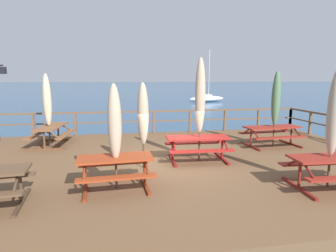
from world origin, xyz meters
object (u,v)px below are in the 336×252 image
Objects in this scene: picnic_table_back_left at (51,131)px; picnic_table_front_left at (198,143)px; picnic_table_front_right at (332,165)px; patio_umbrella_short_front at (115,123)px; picnic_table_mid_left at (272,132)px; patio_umbrella_tall_front at (200,96)px; patio_umbrella_tall_back_right at (276,99)px; patio_umbrella_short_mid at (143,114)px; patio_umbrella_tall_back_left at (47,100)px; picnic_table_mid_right at (115,165)px; patio_umbrella_tall_mid_right at (334,114)px; sailboat_distant at (207,98)px.

picnic_table_front_left is at bearing -30.66° from picnic_table_back_left.
patio_umbrella_short_front reaches higher than picnic_table_front_right.
patio_umbrella_tall_front is (-3.34, -1.47, 1.49)m from picnic_table_mid_left.
picnic_table_front_right is 0.94× the size of picnic_table_back_left.
picnic_table_front_left is 3.38m from patio_umbrella_short_front.
patio_umbrella_tall_back_right reaches higher than picnic_table_mid_left.
patio_umbrella_short_mid reaches higher than patio_umbrella_short_front.
patio_umbrella_short_mid is at bearing -45.63° from patio_umbrella_tall_back_left.
picnic_table_mid_right is 0.85× the size of picnic_table_back_left.
patio_umbrella_tall_back_left is (-0.06, -0.08, 1.21)m from picnic_table_back_left.
patio_umbrella_tall_front reaches higher than patio_umbrella_tall_mid_right.
picnic_table_front_left is at bearing -158.67° from patio_umbrella_tall_back_right.
picnic_table_mid_left is at bearing -103.28° from sailboat_distant.
patio_umbrella_short_mid is 35.49m from sailboat_distant.
patio_umbrella_tall_front reaches higher than patio_umbrella_tall_back_left.
patio_umbrella_tall_front is 6.00m from patio_umbrella_tall_back_left.
picnic_table_mid_left is at bearing 78.23° from picnic_table_front_right.
picnic_table_mid_right is 0.24× the size of sailboat_distant.
patio_umbrella_tall_back_left reaches higher than picnic_table_mid_right.
sailboat_distant is (13.32, 34.55, -0.93)m from picnic_table_mid_right.
patio_umbrella_short_front is at bearing -62.07° from patio_umbrella_tall_back_left.
picnic_table_front_right is 0.82× the size of patio_umbrella_short_front.
picnic_table_front_left is at bearing 111.82° from patio_umbrella_tall_front.
picnic_table_front_left is 1.50m from patio_umbrella_tall_front.
patio_umbrella_tall_mid_right is at bearing 145.59° from picnic_table_front_right.
picnic_table_mid_right and picnic_table_front_right have the same top height.
patio_umbrella_tall_mid_right is at bearing -36.94° from patio_umbrella_tall_back_left.
patio_umbrella_tall_back_left reaches higher than patio_umbrella_short_mid.
picnic_table_front_left is (-2.50, 2.81, 0.00)m from picnic_table_front_right.
patio_umbrella_tall_mid_right is 36.44m from sailboat_distant.
patio_umbrella_tall_back_right is at bearing 28.41° from picnic_table_mid_right.
picnic_table_mid_right is at bearing 107.94° from patio_umbrella_short_front.
picnic_table_back_left is at bearing 117.09° from picnic_table_mid_right.
patio_umbrella_short_front is at bearing -144.05° from patio_umbrella_tall_front.
patio_umbrella_tall_back_left is (-5.19, 3.01, -0.28)m from patio_umbrella_tall_front.
picnic_table_front_left is at bearing 15.89° from patio_umbrella_short_mid.
patio_umbrella_tall_back_left reaches higher than picnic_table_mid_left.
patio_umbrella_tall_back_right is 8.73m from patio_umbrella_tall_back_left.
patio_umbrella_tall_back_right is (0.05, -0.06, 1.27)m from picnic_table_mid_left.
picnic_table_front_left is 5.93m from picnic_table_back_left.
picnic_table_front_right is at bearing -9.62° from patio_umbrella_short_front.
sailboat_distant is (7.37, 31.24, -0.94)m from picnic_table_mid_left.
picnic_table_back_left is (-8.47, 1.62, -0.00)m from picnic_table_mid_left.
patio_umbrella_tall_back_right is at bearing -50.93° from picnic_table_mid_left.
picnic_table_front_right and picnic_table_back_left have the same top height.
patio_umbrella_tall_front reaches higher than patio_umbrella_short_front.
patio_umbrella_tall_mid_right is 3.64m from patio_umbrella_tall_front.
picnic_table_mid_left is 1.03× the size of picnic_table_back_left.
patio_umbrella_tall_back_right is at bearing 28.76° from patio_umbrella_short_front.
patio_umbrella_short_front is (0.01, -0.04, 1.03)m from picnic_table_mid_right.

